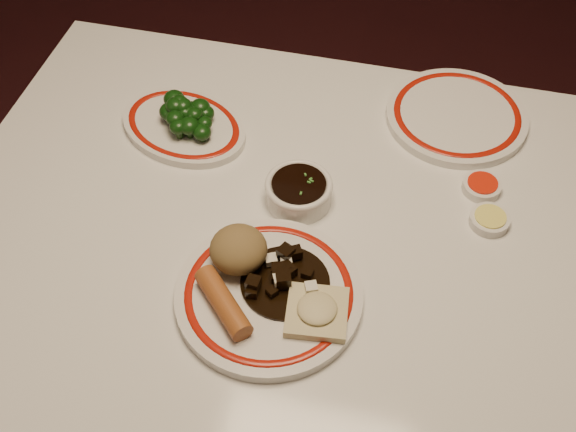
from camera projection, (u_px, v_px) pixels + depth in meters
The scene contains 12 objects.
dining_table at pixel (308, 272), 1.20m from camera, with size 1.20×0.90×0.75m.
main_plate at pixel (269, 295), 1.05m from camera, with size 0.36×0.36×0.02m.
rice_mound at pixel (238, 249), 1.06m from camera, with size 0.09×0.09×0.06m, color olive.
spring_roll at pixel (223, 302), 1.02m from camera, with size 0.03×0.03×0.12m, color #A35A28.
fried_wonton at pixel (317, 311), 1.02m from camera, with size 0.10×0.10×0.02m.
stirfry_heap at pixel (283, 277), 1.05m from camera, with size 0.13×0.13×0.03m.
broccoli_plate at pixel (184, 126), 1.29m from camera, with size 0.29×0.27×0.02m.
broccoli_pile at pixel (185, 113), 1.26m from camera, with size 0.11×0.10×0.05m.
soy_bowl at pixel (299, 192), 1.17m from camera, with size 0.11×0.11×0.04m.
sweet_sour_dish at pixel (482, 186), 1.19m from camera, with size 0.06×0.06×0.02m.
mustard_dish at pixel (489, 220), 1.15m from camera, with size 0.06×0.06×0.02m.
far_plate at pixel (457, 116), 1.30m from camera, with size 0.34×0.34×0.02m.
Camera 1 is at (0.13, -0.69, 1.64)m, focal length 45.00 mm.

